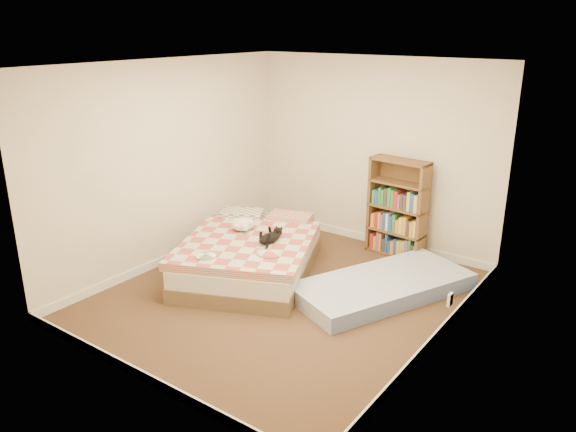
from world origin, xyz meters
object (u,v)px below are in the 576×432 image
Objects in this scene: bed at (252,254)px; bookshelf at (397,219)px; white_dog at (243,224)px; floor_mattress at (383,286)px; black_cat at (271,237)px.

bookshelf reaches higher than bed.
bookshelf is 3.79× the size of white_dog.
floor_mattress is at bearing -66.34° from bookshelf.
black_cat is at bearing -136.88° from floor_mattress.
bookshelf reaches higher than floor_mattress.
white_dog reaches higher than black_cat.
bookshelf is at bearing 53.72° from black_cat.
floor_mattress is 6.01× the size of white_dog.
black_cat reaches higher than bed.
bookshelf is at bearing 132.63° from floor_mattress.
bookshelf is 2.17× the size of black_cat.
floor_mattress is 3.43× the size of black_cat.
black_cat is (-1.23, -0.43, 0.45)m from floor_mattress.
bookshelf reaches higher than white_dog.
bed is 1.60m from floor_mattress.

